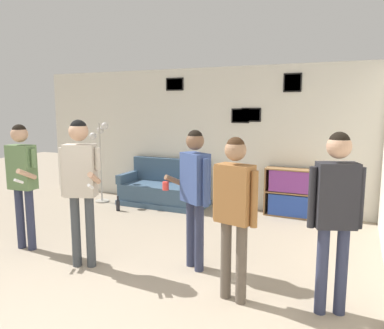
{
  "coord_description": "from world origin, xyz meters",
  "views": [
    {
      "loc": [
        2.51,
        -2.17,
        1.95
      ],
      "look_at": [
        0.5,
        2.35,
        1.19
      ],
      "focal_mm": 35.0,
      "sensor_mm": 36.0,
      "label": 1
    }
  ],
  "objects_px": {
    "couch": "(165,190)",
    "bookshelf": "(290,193)",
    "person_watcher_holding_cup": "(195,185)",
    "person_spectator_far_right": "(336,204)",
    "person_player_foreground_center": "(80,177)",
    "person_spectator_near_bookshelf": "(235,202)",
    "floor_lamp": "(100,148)",
    "bottle_on_floor": "(118,205)",
    "person_player_foreground_left": "(22,173)"
  },
  "relations": [
    {
      "from": "floor_lamp",
      "to": "person_spectator_far_right",
      "type": "xyz_separation_m",
      "value": [
        4.63,
        -2.58,
        -0.06
      ]
    },
    {
      "from": "bookshelf",
      "to": "person_player_foreground_left",
      "type": "xyz_separation_m",
      "value": [
        -3.07,
        -3.08,
        0.63
      ]
    },
    {
      "from": "person_player_foreground_center",
      "to": "person_player_foreground_left",
      "type": "bearing_deg",
      "value": 172.97
    },
    {
      "from": "person_watcher_holding_cup",
      "to": "person_spectator_near_bookshelf",
      "type": "xyz_separation_m",
      "value": [
        0.66,
        -0.54,
        -0.02
      ]
    },
    {
      "from": "couch",
      "to": "person_watcher_holding_cup",
      "type": "height_order",
      "value": "person_watcher_holding_cup"
    },
    {
      "from": "person_watcher_holding_cup",
      "to": "bottle_on_floor",
      "type": "distance_m",
      "value": 3.07
    },
    {
      "from": "person_player_foreground_center",
      "to": "bottle_on_floor",
      "type": "distance_m",
      "value": 2.69
    },
    {
      "from": "couch",
      "to": "floor_lamp",
      "type": "xyz_separation_m",
      "value": [
        -1.29,
        -0.34,
        0.83
      ]
    },
    {
      "from": "person_spectator_near_bookshelf",
      "to": "bottle_on_floor",
      "type": "height_order",
      "value": "person_spectator_near_bookshelf"
    },
    {
      "from": "person_player_foreground_center",
      "to": "bookshelf",
      "type": "bearing_deg",
      "value": 58.73
    },
    {
      "from": "person_spectator_near_bookshelf",
      "to": "floor_lamp",
      "type": "bearing_deg",
      "value": 143.82
    },
    {
      "from": "person_player_foreground_center",
      "to": "person_spectator_near_bookshelf",
      "type": "xyz_separation_m",
      "value": [
        1.93,
        -0.03,
        -0.1
      ]
    },
    {
      "from": "bookshelf",
      "to": "person_player_foreground_center",
      "type": "distance_m",
      "value": 3.83
    },
    {
      "from": "person_watcher_holding_cup",
      "to": "person_player_foreground_center",
      "type": "bearing_deg",
      "value": -158.4
    },
    {
      "from": "floor_lamp",
      "to": "bookshelf",
      "type": "bearing_deg",
      "value": 8.13
    },
    {
      "from": "couch",
      "to": "bottle_on_floor",
      "type": "height_order",
      "value": "couch"
    },
    {
      "from": "floor_lamp",
      "to": "person_player_foreground_left",
      "type": "xyz_separation_m",
      "value": [
        0.67,
        -2.54,
        -0.06
      ]
    },
    {
      "from": "person_spectator_near_bookshelf",
      "to": "couch",
      "type": "bearing_deg",
      "value": 128.37
    },
    {
      "from": "couch",
      "to": "person_watcher_holding_cup",
      "type": "bearing_deg",
      "value": -55.09
    },
    {
      "from": "couch",
      "to": "person_spectator_near_bookshelf",
      "type": "relative_size",
      "value": 1.06
    },
    {
      "from": "bookshelf",
      "to": "person_spectator_far_right",
      "type": "relative_size",
      "value": 0.52
    },
    {
      "from": "floor_lamp",
      "to": "person_player_foreground_center",
      "type": "distance_m",
      "value": 3.22
    },
    {
      "from": "bookshelf",
      "to": "person_spectator_near_bookshelf",
      "type": "distance_m",
      "value": 3.3
    },
    {
      "from": "person_spectator_far_right",
      "to": "couch",
      "type": "bearing_deg",
      "value": 138.82
    },
    {
      "from": "floor_lamp",
      "to": "bottle_on_floor",
      "type": "height_order",
      "value": "floor_lamp"
    },
    {
      "from": "couch",
      "to": "bookshelf",
      "type": "height_order",
      "value": "couch"
    },
    {
      "from": "person_player_foreground_left",
      "to": "person_spectator_far_right",
      "type": "xyz_separation_m",
      "value": [
        3.97,
        -0.04,
        0.01
      ]
    },
    {
      "from": "person_player_foreground_center",
      "to": "person_spectator_near_bookshelf",
      "type": "relative_size",
      "value": 1.08
    },
    {
      "from": "floor_lamp",
      "to": "bottle_on_floor",
      "type": "relative_size",
      "value": 5.76
    },
    {
      "from": "person_player_foreground_center",
      "to": "person_spectator_near_bookshelf",
      "type": "distance_m",
      "value": 1.93
    },
    {
      "from": "floor_lamp",
      "to": "person_player_foreground_center",
      "type": "xyz_separation_m",
      "value": [
        1.78,
        -2.68,
        -0.0
      ]
    },
    {
      "from": "person_spectator_far_right",
      "to": "person_player_foreground_center",
      "type": "bearing_deg",
      "value": -178.0
    },
    {
      "from": "couch",
      "to": "floor_lamp",
      "type": "height_order",
      "value": "floor_lamp"
    },
    {
      "from": "bookshelf",
      "to": "couch",
      "type": "bearing_deg",
      "value": -175.44
    },
    {
      "from": "person_spectator_near_bookshelf",
      "to": "person_player_foreground_center",
      "type": "bearing_deg",
      "value": 178.99
    },
    {
      "from": "person_watcher_holding_cup",
      "to": "person_spectator_far_right",
      "type": "height_order",
      "value": "person_spectator_far_right"
    },
    {
      "from": "person_spectator_near_bookshelf",
      "to": "person_spectator_far_right",
      "type": "distance_m",
      "value": 0.93
    },
    {
      "from": "person_spectator_far_right",
      "to": "bottle_on_floor",
      "type": "distance_m",
      "value": 4.58
    },
    {
      "from": "bookshelf",
      "to": "person_watcher_holding_cup",
      "type": "relative_size",
      "value": 0.53
    },
    {
      "from": "bookshelf",
      "to": "bottle_on_floor",
      "type": "xyz_separation_m",
      "value": [
        -3.03,
        -0.97,
        -0.32
      ]
    },
    {
      "from": "couch",
      "to": "person_spectator_far_right",
      "type": "xyz_separation_m",
      "value": [
        3.34,
        -2.92,
        0.78
      ]
    },
    {
      "from": "person_spectator_far_right",
      "to": "person_spectator_near_bookshelf",
      "type": "bearing_deg",
      "value": -171.71
    },
    {
      "from": "floor_lamp",
      "to": "person_player_foreground_left",
      "type": "bearing_deg",
      "value": -75.32
    },
    {
      "from": "person_watcher_holding_cup",
      "to": "floor_lamp",
      "type": "bearing_deg",
      "value": 144.46
    },
    {
      "from": "couch",
      "to": "person_watcher_holding_cup",
      "type": "distance_m",
      "value": 3.16
    },
    {
      "from": "couch",
      "to": "person_player_foreground_left",
      "type": "xyz_separation_m",
      "value": [
        -0.63,
        -2.88,
        0.77
      ]
    },
    {
      "from": "person_watcher_holding_cup",
      "to": "person_spectator_far_right",
      "type": "xyz_separation_m",
      "value": [
        1.58,
        -0.4,
        0.03
      ]
    },
    {
      "from": "person_player_foreground_left",
      "to": "person_spectator_near_bookshelf",
      "type": "bearing_deg",
      "value": -3.23
    },
    {
      "from": "person_player_foreground_left",
      "to": "person_watcher_holding_cup",
      "type": "relative_size",
      "value": 1.02
    },
    {
      "from": "person_watcher_holding_cup",
      "to": "person_spectator_far_right",
      "type": "bearing_deg",
      "value": -14.28
    }
  ]
}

